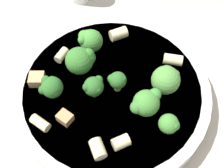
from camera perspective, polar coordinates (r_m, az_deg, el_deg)
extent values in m
plane|color=#BCB29E|center=(0.47, 0.00, -2.75)|extent=(2.00, 2.00, 0.00)
cylinder|color=silver|center=(0.46, 0.00, -1.76)|extent=(0.28, 0.28, 0.03)
cylinder|color=beige|center=(0.45, 0.00, -0.91)|extent=(0.25, 0.25, 0.01)
torus|color=silver|center=(0.45, 0.00, -0.84)|extent=(0.28, 0.28, 0.00)
cylinder|color=#84AD60|center=(0.48, -3.71, 6.63)|extent=(0.01, 0.01, 0.01)
sphere|color=#478E38|center=(0.47, -3.82, 7.87)|extent=(0.03, 0.03, 0.03)
sphere|color=#438836|center=(0.46, -5.36, 8.05)|extent=(0.01, 0.01, 0.01)
sphere|color=#498D39|center=(0.48, -5.12, 8.76)|extent=(0.02, 0.02, 0.02)
sphere|color=#448E38|center=(0.47, -4.49, 8.76)|extent=(0.02, 0.02, 0.02)
cylinder|color=#9EC175|center=(0.42, 6.06, -4.64)|extent=(0.01, 0.01, 0.01)
sphere|color=#478E38|center=(0.41, 6.27, -3.50)|extent=(0.04, 0.04, 0.04)
sphere|color=#3F8C39|center=(0.41, 7.84, -1.94)|extent=(0.02, 0.02, 0.02)
sphere|color=#3F7E37|center=(0.40, 4.54, -4.26)|extent=(0.02, 0.02, 0.02)
cylinder|color=#84AD60|center=(0.43, -3.27, -1.50)|extent=(0.01, 0.01, 0.01)
sphere|color=#2D6B28|center=(0.42, -3.37, -0.47)|extent=(0.03, 0.03, 0.03)
sphere|color=#2C6A24|center=(0.42, -2.72, -0.98)|extent=(0.01, 0.01, 0.01)
sphere|color=#2A5E26|center=(0.42, -4.60, -0.58)|extent=(0.01, 0.01, 0.01)
sphere|color=#2E6F23|center=(0.42, -2.48, 0.76)|extent=(0.01, 0.01, 0.01)
cylinder|color=#93B766|center=(0.45, 9.45, -0.57)|extent=(0.01, 0.01, 0.01)
sphere|color=#569942|center=(0.43, 9.78, 0.71)|extent=(0.04, 0.04, 0.04)
sphere|color=#549E3C|center=(0.43, 10.24, 2.33)|extent=(0.02, 0.02, 0.02)
sphere|color=#4B863B|center=(0.43, 9.92, 2.53)|extent=(0.01, 0.01, 0.01)
sphere|color=#578343|center=(0.43, 11.36, 1.66)|extent=(0.01, 0.01, 0.01)
cylinder|color=#93B766|center=(0.42, 10.02, -7.95)|extent=(0.01, 0.01, 0.01)
sphere|color=#478E38|center=(0.40, 10.29, -7.16)|extent=(0.03, 0.03, 0.03)
sphere|color=#407C37|center=(0.40, 11.38, -7.51)|extent=(0.01, 0.01, 0.01)
sphere|color=#3D8232|center=(0.40, 11.32, -7.42)|extent=(0.01, 0.01, 0.01)
cylinder|color=#9EC175|center=(0.46, -5.80, 2.73)|extent=(0.01, 0.01, 0.01)
sphere|color=#387A2D|center=(0.44, -6.02, 4.23)|extent=(0.04, 0.04, 0.04)
sphere|color=#377F2A|center=(0.44, -4.35, 5.45)|extent=(0.02, 0.02, 0.02)
sphere|color=#34772B|center=(0.44, -4.42, 4.82)|extent=(0.02, 0.02, 0.02)
cylinder|color=#93B766|center=(0.44, -10.59, -1.60)|extent=(0.01, 0.01, 0.01)
sphere|color=#2D6B28|center=(0.43, -10.88, -0.61)|extent=(0.03, 0.03, 0.03)
sphere|color=#2A6122|center=(0.43, -12.51, -1.06)|extent=(0.01, 0.01, 0.01)
sphere|color=#296229|center=(0.43, -10.91, 0.66)|extent=(0.01, 0.01, 0.01)
sphere|color=#2F6626|center=(0.43, -12.02, 0.66)|extent=(0.01, 0.01, 0.01)
cylinder|color=#93B766|center=(0.44, 1.03, -0.44)|extent=(0.01, 0.01, 0.01)
sphere|color=#2D6B28|center=(0.43, 1.06, 0.63)|extent=(0.02, 0.02, 0.02)
sphere|color=#286E27|center=(0.42, 1.97, 1.29)|extent=(0.01, 0.01, 0.01)
sphere|color=#2C6B25|center=(0.42, -0.24, 0.64)|extent=(0.01, 0.01, 0.01)
cylinder|color=beige|center=(0.42, -12.99, -6.96)|extent=(0.02, 0.03, 0.01)
cylinder|color=beige|center=(0.47, 11.09, 4.39)|extent=(0.02, 0.03, 0.02)
cylinder|color=beige|center=(0.49, 1.20, 9.17)|extent=(0.03, 0.03, 0.02)
cylinder|color=beige|center=(0.48, -9.18, 5.26)|extent=(0.03, 0.02, 0.01)
cylinder|color=beige|center=(0.40, 1.64, -10.59)|extent=(0.03, 0.03, 0.02)
cylinder|color=beige|center=(0.39, -2.05, -11.87)|extent=(0.03, 0.03, 0.02)
cube|color=tan|center=(0.42, -8.60, -6.11)|extent=(0.02, 0.02, 0.01)
cube|color=tan|center=(0.46, -13.58, 0.85)|extent=(0.02, 0.02, 0.01)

